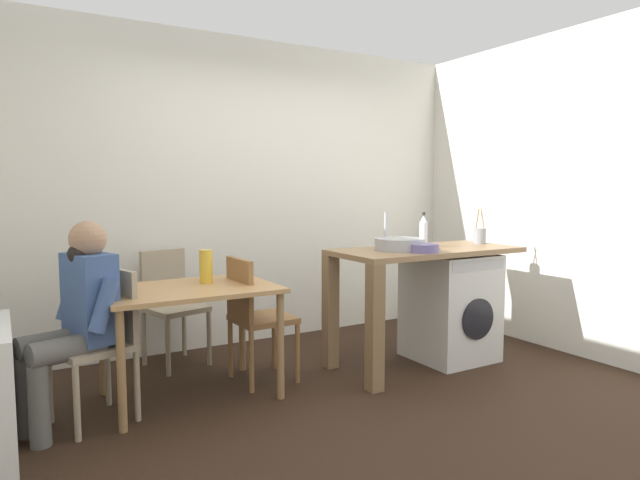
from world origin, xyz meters
name	(u,v)px	position (x,y,z in m)	size (l,w,h in m)	color
ground_plane	(362,401)	(0.00, 0.00, 0.00)	(5.46, 5.46, 0.00)	black
wall_back	(253,192)	(0.00, 1.75, 1.35)	(4.60, 0.10, 2.70)	silver
wall_counter_side	(577,193)	(2.15, 0.00, 1.35)	(0.10, 3.80, 2.70)	silver
radiator	(3,392)	(-2.02, 0.30, 0.35)	(0.10, 0.80, 0.70)	white
dining_table	(190,302)	(-0.94, 0.64, 0.64)	(1.10, 0.76, 0.74)	tan
chair_person_seat	(104,336)	(-1.49, 0.57, 0.51)	(0.50, 0.50, 0.90)	gray
chair_opposite	(254,312)	(-0.46, 0.69, 0.51)	(0.41, 0.41, 0.90)	olive
chair_spare_by_wall	(171,300)	(-0.86, 1.42, 0.51)	(0.49, 0.49, 0.90)	gray
seated_person	(76,313)	(-1.64, 0.52, 0.67)	(0.56, 0.54, 1.20)	#595651
kitchen_counter	(405,270)	(0.67, 0.40, 0.76)	(1.50, 0.68, 0.92)	olive
washing_machine	(450,306)	(1.14, 0.40, 0.43)	(0.60, 0.61, 0.86)	silver
sink_basin	(400,244)	(0.61, 0.40, 0.97)	(0.38, 0.38, 0.09)	#9EA0A5
tap	(385,230)	(0.61, 0.58, 1.06)	(0.02, 0.02, 0.28)	#B2B2B7
bottle_tall_green	(423,232)	(0.90, 0.47, 1.05)	(0.06, 0.06, 0.28)	silver
mixing_bowl	(424,248)	(0.68, 0.20, 0.95)	(0.22, 0.22, 0.06)	slate
utensil_crock	(479,235)	(1.51, 0.45, 0.99)	(0.11, 0.11, 0.30)	gray
vase	(206,266)	(-0.79, 0.74, 0.85)	(0.09, 0.09, 0.23)	gold
scissors	(430,249)	(0.83, 0.30, 0.92)	(0.15, 0.06, 0.01)	#B2B2B7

